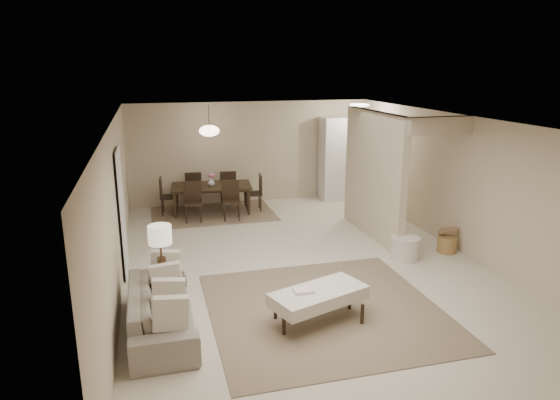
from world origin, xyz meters
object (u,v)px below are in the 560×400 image
object	(u,v)px
ottoman_bench	(319,296)
pantry_cabinet	(344,158)
sofa	(161,310)
side_table	(164,294)
dining_table	(212,199)
wicker_basket	(447,244)
round_pouf	(405,248)

from	to	relation	value
ottoman_bench	pantry_cabinet	bearing A→B (deg)	46.12
sofa	side_table	size ratio (longest dim) A/B	4.04
ottoman_bench	dining_table	xyz separation A→B (m)	(-0.71, 5.56, -0.05)
side_table	wicker_basket	bearing A→B (deg)	11.07
round_pouf	sofa	bearing A→B (deg)	-161.20
sofa	dining_table	size ratio (longest dim) A/B	1.11
sofa	ottoman_bench	distance (m)	2.07
pantry_cabinet	sofa	xyz separation A→B (m)	(-4.80, -5.71, -0.75)
wicker_basket	ottoman_bench	bearing A→B (deg)	-149.50
wicker_basket	dining_table	bearing A→B (deg)	136.27
pantry_cabinet	round_pouf	size ratio (longest dim) A/B	4.09
side_table	pantry_cabinet	bearing A→B (deg)	47.35
ottoman_bench	side_table	world-z (taller)	side_table
ottoman_bench	side_table	xyz separation A→B (m)	(-1.99, 0.85, -0.12)
sofa	side_table	world-z (taller)	sofa
pantry_cabinet	wicker_basket	distance (m)	4.27
sofa	dining_table	distance (m)	5.43
side_table	dining_table	world-z (taller)	dining_table
round_pouf	dining_table	distance (m)	4.82
ottoman_bench	round_pouf	distance (m)	2.86
dining_table	ottoman_bench	bearing A→B (deg)	-76.80
ottoman_bench	round_pouf	world-z (taller)	ottoman_bench
pantry_cabinet	wicker_basket	xyz separation A→B (m)	(0.40, -4.15, -0.90)
round_pouf	ottoman_bench	bearing A→B (deg)	-141.91
sofa	round_pouf	bearing A→B (deg)	-71.55
pantry_cabinet	round_pouf	xyz separation A→B (m)	(-0.51, -4.25, -0.85)
sofa	ottoman_bench	size ratio (longest dim) A/B	1.43
dining_table	pantry_cabinet	bearing A→B (deg)	13.31
side_table	wicker_basket	world-z (taller)	side_table
side_table	round_pouf	xyz separation A→B (m)	(4.24, 0.91, -0.05)
wicker_basket	sofa	bearing A→B (deg)	-163.30
side_table	round_pouf	size ratio (longest dim) A/B	0.98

